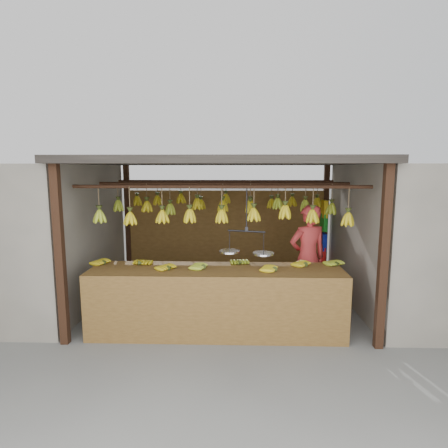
{
  "coord_description": "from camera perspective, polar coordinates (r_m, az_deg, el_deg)",
  "views": [
    {
      "loc": [
        0.19,
        -6.0,
        2.25
      ],
      "look_at": [
        0.0,
        0.3,
        1.3
      ],
      "focal_mm": 30.0,
      "sensor_mm": 36.0,
      "label": 1
    }
  ],
  "objects": [
    {
      "name": "ground",
      "position": [
        6.41,
        -0.08,
        -11.98
      ],
      "size": [
        80.0,
        80.0,
        0.0
      ],
      "primitive_type": "plane",
      "color": "#5B5B57"
    },
    {
      "name": "stall",
      "position": [
        6.34,
        0.01,
        6.05
      ],
      "size": [
        4.3,
        3.3,
        2.4
      ],
      "color": "black",
      "rests_on": "ground"
    },
    {
      "name": "counter",
      "position": [
        5.02,
        -1.2,
        -9.31
      ],
      "size": [
        3.53,
        0.78,
        0.96
      ],
      "color": "brown",
      "rests_on": "ground"
    },
    {
      "name": "neighbor_right",
      "position": [
        6.99,
        30.92,
        -1.71
      ],
      "size": [
        3.0,
        3.0,
        2.3
      ],
      "primitive_type": "cube",
      "color": "slate",
      "rests_on": "ground"
    },
    {
      "name": "neighbor_left",
      "position": [
        7.18,
        -30.17,
        -1.41
      ],
      "size": [
        3.0,
        3.0,
        2.3
      ],
      "primitive_type": "cube",
      "color": "slate",
      "rests_on": "ground"
    },
    {
      "name": "balance_scale",
      "position": [
        5.12,
        3.42,
        -3.85
      ],
      "size": [
        0.74,
        0.4,
        0.91
      ],
      "color": "black",
      "rests_on": "ground"
    },
    {
      "name": "bag_bundles",
      "position": [
        7.66,
        14.91,
        -1.21
      ],
      "size": [
        0.08,
        0.26,
        1.27
      ],
      "color": "yellow",
      "rests_on": "ground"
    },
    {
      "name": "vendor",
      "position": [
        6.05,
        12.63,
        -5.06
      ],
      "size": [
        0.71,
        0.57,
        1.69
      ],
      "primitive_type": "imported",
      "rotation": [
        0.0,
        0.0,
        3.44
      ],
      "color": "#BF3333",
      "rests_on": "ground"
    },
    {
      "name": "hanging_bananas",
      "position": [
        6.04,
        0.02,
        2.57
      ],
      "size": [
        3.6,
        2.24,
        0.39
      ],
      "color": "#92A523",
      "rests_on": "ground"
    }
  ]
}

